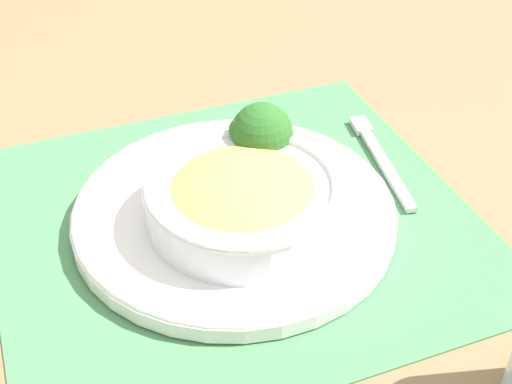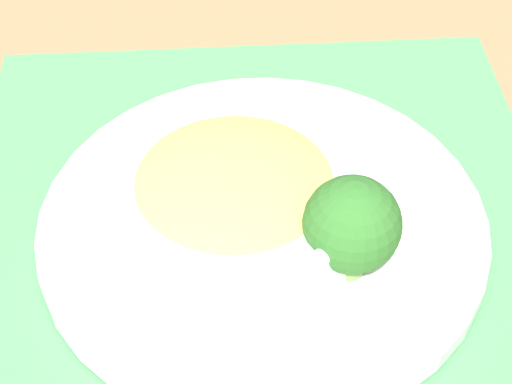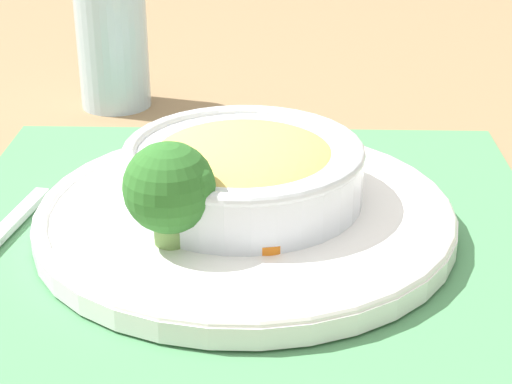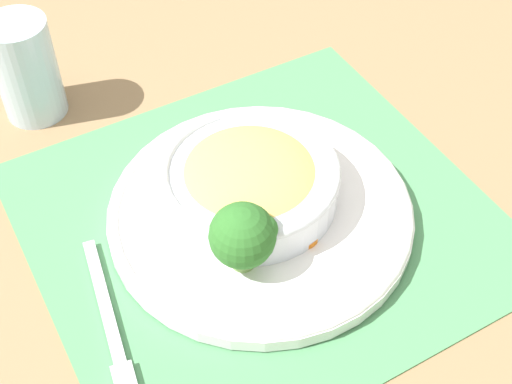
# 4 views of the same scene
# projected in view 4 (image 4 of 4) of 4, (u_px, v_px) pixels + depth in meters

# --- Properties ---
(ground_plane) EXTENTS (4.00, 4.00, 0.00)m
(ground_plane) POSITION_uv_depth(u_px,v_px,m) (260.00, 220.00, 0.77)
(ground_plane) COLOR #8C704C
(placemat) EXTENTS (0.52, 0.49, 0.00)m
(placemat) POSITION_uv_depth(u_px,v_px,m) (260.00, 219.00, 0.77)
(placemat) COLOR #4C8C59
(placemat) RESTS_ON ground_plane
(plate) EXTENTS (0.33, 0.33, 0.02)m
(plate) POSITION_uv_depth(u_px,v_px,m) (261.00, 211.00, 0.76)
(plate) COLOR white
(plate) RESTS_ON placemat
(bowl) EXTENTS (0.19, 0.19, 0.05)m
(bowl) POSITION_uv_depth(u_px,v_px,m) (249.00, 180.00, 0.75)
(bowl) COLOR silver
(bowl) RESTS_ON plate
(broccoli_floret) EXTENTS (0.07, 0.07, 0.08)m
(broccoli_floret) POSITION_uv_depth(u_px,v_px,m) (243.00, 236.00, 0.68)
(broccoli_floret) COLOR #759E51
(broccoli_floret) RESTS_ON plate
(carrot_slice_near) EXTENTS (0.04, 0.04, 0.01)m
(carrot_slice_near) POSITION_uv_depth(u_px,v_px,m) (301.00, 234.00, 0.73)
(carrot_slice_near) COLOR orange
(carrot_slice_near) RESTS_ON plate
(carrot_slice_middle) EXTENTS (0.04, 0.04, 0.01)m
(carrot_slice_middle) POSITION_uv_depth(u_px,v_px,m) (309.00, 223.00, 0.74)
(carrot_slice_middle) COLOR orange
(carrot_slice_middle) RESTS_ON plate
(carrot_slice_far) EXTENTS (0.04, 0.04, 0.01)m
(carrot_slice_far) POSITION_uv_depth(u_px,v_px,m) (313.00, 210.00, 0.75)
(carrot_slice_far) COLOR orange
(carrot_slice_far) RESTS_ON plate
(carrot_slice_extra) EXTENTS (0.04, 0.04, 0.01)m
(carrot_slice_extra) POSITION_uv_depth(u_px,v_px,m) (311.00, 198.00, 0.77)
(carrot_slice_extra) COLOR orange
(carrot_slice_extra) RESTS_ON plate
(water_glass) EXTENTS (0.08, 0.08, 0.13)m
(water_glass) POSITION_uv_depth(u_px,v_px,m) (27.00, 74.00, 0.85)
(water_glass) COLOR silver
(water_glass) RESTS_ON ground_plane
(fork) EXTENTS (0.06, 0.18, 0.01)m
(fork) POSITION_uv_depth(u_px,v_px,m) (111.00, 329.00, 0.67)
(fork) COLOR silver
(fork) RESTS_ON placemat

